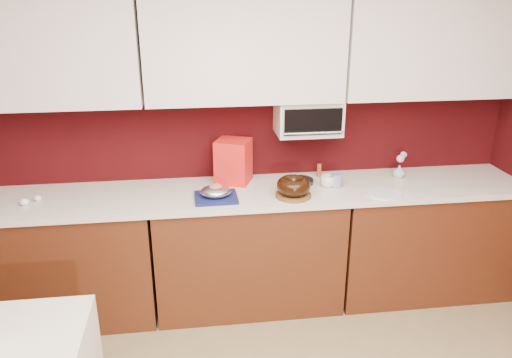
{
  "coord_description": "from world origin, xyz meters",
  "views": [
    {
      "loc": [
        -0.37,
        -1.27,
        2.21
      ],
      "look_at": [
        0.04,
        1.84,
        1.02
      ],
      "focal_mm": 35.0,
      "sensor_mm": 36.0,
      "label": 1
    }
  ],
  "objects_px": {
    "toaster_oven": "(308,116)",
    "blue_jar": "(337,180)",
    "coffee_mug": "(328,180)",
    "pandoro_box": "(233,161)",
    "foil_ham_nest": "(216,191)",
    "flower_vase": "(399,171)",
    "bundt_cake": "(294,186)"
  },
  "relations": [
    {
      "from": "bundt_cake",
      "to": "foil_ham_nest",
      "type": "xyz_separation_m",
      "value": [
        -0.52,
        0.03,
        -0.02
      ]
    },
    {
      "from": "foil_ham_nest",
      "to": "coffee_mug",
      "type": "xyz_separation_m",
      "value": [
        0.8,
        0.12,
        -0.01
      ]
    },
    {
      "from": "flower_vase",
      "to": "foil_ham_nest",
      "type": "bearing_deg",
      "value": -170.49
    },
    {
      "from": "coffee_mug",
      "to": "blue_jar",
      "type": "relative_size",
      "value": 1.05
    },
    {
      "from": "bundt_cake",
      "to": "pandoro_box",
      "type": "xyz_separation_m",
      "value": [
        -0.37,
        0.34,
        0.08
      ]
    },
    {
      "from": "toaster_oven",
      "to": "foil_ham_nest",
      "type": "height_order",
      "value": "toaster_oven"
    },
    {
      "from": "foil_ham_nest",
      "to": "coffee_mug",
      "type": "bearing_deg",
      "value": 8.45
    },
    {
      "from": "foil_ham_nest",
      "to": "pandoro_box",
      "type": "distance_m",
      "value": 0.36
    },
    {
      "from": "bundt_cake",
      "to": "blue_jar",
      "type": "bearing_deg",
      "value": 22.59
    },
    {
      "from": "toaster_oven",
      "to": "blue_jar",
      "type": "height_order",
      "value": "toaster_oven"
    },
    {
      "from": "foil_ham_nest",
      "to": "coffee_mug",
      "type": "height_order",
      "value": "coffee_mug"
    },
    {
      "from": "toaster_oven",
      "to": "coffee_mug",
      "type": "distance_m",
      "value": 0.47
    },
    {
      "from": "blue_jar",
      "to": "flower_vase",
      "type": "xyz_separation_m",
      "value": [
        0.51,
        0.12,
        0.01
      ]
    },
    {
      "from": "bundt_cake",
      "to": "coffee_mug",
      "type": "height_order",
      "value": "bundt_cake"
    },
    {
      "from": "blue_jar",
      "to": "flower_vase",
      "type": "height_order",
      "value": "flower_vase"
    },
    {
      "from": "foil_ham_nest",
      "to": "flower_vase",
      "type": "height_order",
      "value": "flower_vase"
    },
    {
      "from": "toaster_oven",
      "to": "coffee_mug",
      "type": "xyz_separation_m",
      "value": [
        0.12,
        -0.17,
        -0.43
      ]
    },
    {
      "from": "foil_ham_nest",
      "to": "blue_jar",
      "type": "xyz_separation_m",
      "value": [
        0.86,
        0.11,
        -0.01
      ]
    },
    {
      "from": "coffee_mug",
      "to": "blue_jar",
      "type": "bearing_deg",
      "value": -6.16
    },
    {
      "from": "pandoro_box",
      "to": "toaster_oven",
      "type": "bearing_deg",
      "value": 20.54
    },
    {
      "from": "bundt_cake",
      "to": "coffee_mug",
      "type": "xyz_separation_m",
      "value": [
        0.28,
        0.15,
        -0.03
      ]
    },
    {
      "from": "coffee_mug",
      "to": "pandoro_box",
      "type": "bearing_deg",
      "value": 163.8
    },
    {
      "from": "pandoro_box",
      "to": "coffee_mug",
      "type": "distance_m",
      "value": 0.69
    },
    {
      "from": "toaster_oven",
      "to": "pandoro_box",
      "type": "bearing_deg",
      "value": 178.06
    },
    {
      "from": "toaster_oven",
      "to": "blue_jar",
      "type": "relative_size",
      "value": 4.74
    },
    {
      "from": "foil_ham_nest",
      "to": "toaster_oven",
      "type": "bearing_deg",
      "value": 23.1
    },
    {
      "from": "toaster_oven",
      "to": "foil_ham_nest",
      "type": "distance_m",
      "value": 0.85
    },
    {
      "from": "blue_jar",
      "to": "bundt_cake",
      "type": "bearing_deg",
      "value": -157.41
    },
    {
      "from": "bundt_cake",
      "to": "coffee_mug",
      "type": "relative_size",
      "value": 2.3
    },
    {
      "from": "toaster_oven",
      "to": "bundt_cake",
      "type": "height_order",
      "value": "toaster_oven"
    },
    {
      "from": "toaster_oven",
      "to": "flower_vase",
      "type": "bearing_deg",
      "value": -4.86
    },
    {
      "from": "flower_vase",
      "to": "pandoro_box",
      "type": "bearing_deg",
      "value": 176.4
    }
  ]
}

